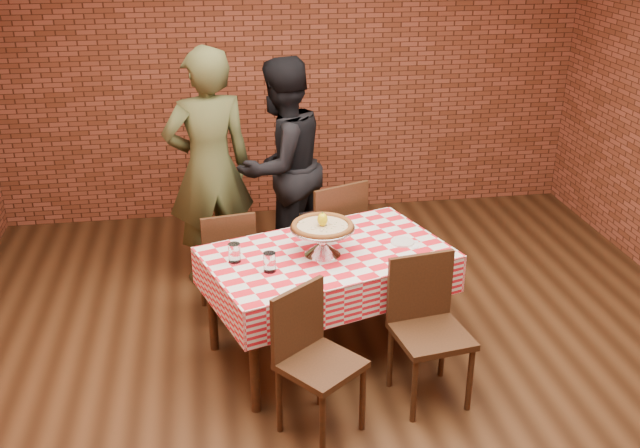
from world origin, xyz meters
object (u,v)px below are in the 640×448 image
Objects in this scene: diner_olive at (209,168)px; pizza at (322,227)px; chair_far_left at (226,261)px; chair_far_right at (327,234)px; chair_near_left at (321,367)px; water_glass_left at (270,262)px; chair_near_right at (431,335)px; table at (327,303)px; pizza_stand at (322,241)px; water_glass_right at (234,253)px; diner_black at (282,166)px; condiment_caddy at (309,224)px.

pizza is at bearing 105.65° from diner_olive.
chair_far_left is 0.83m from chair_far_right.
chair_near_left is at bearing 57.96° from chair_far_right.
pizza is at bearing 42.22° from chair_near_left.
chair_near_right is at bearing -22.96° from water_glass_left.
chair_near_right reaches higher than chair_far_left.
table is at bearing 107.41° from diner_olive.
pizza_stand reaches higher than chair_far_right.
chair_near_left is at bearing -60.45° from water_glass_right.
water_glass_right is (-0.60, -0.05, 0.44)m from table.
pizza_stand is at bearing 0.00° from pizza.
diner_black is at bearing 72.32° from water_glass_right.
chair_far_right is (0.18, 0.92, -0.38)m from pizza_stand.
water_glass_right reaches higher than chair_near_left.
table is 0.63m from water_glass_left.
chair_near_right is 2.13m from diner_black.
chair_far_left is at bearing 106.76° from water_glass_left.
chair_near_right is 1.05× the size of chair_far_left.
water_glass_left is (-0.36, -0.18, -0.03)m from pizza_stand.
water_glass_left is 1.61m from diner_black.
condiment_caddy is 1.14m from diner_olive.
chair_near_left is at bearing -99.72° from pizza_stand.
water_glass_left is 0.81× the size of condiment_caddy.
diner_black is (-0.11, 1.40, 0.03)m from pizza_stand.
pizza is 0.22× the size of diner_black.
chair_near_right is (1.13, -0.56, -0.37)m from water_glass_right.
diner_olive is at bearing 119.05° from pizza.
chair_near_left is 1.02× the size of chair_far_left.
diner_olive is (-0.08, 0.59, 0.52)m from chair_far_left.
chair_far_left is at bearing 18.77° from diner_black.
diner_black is at bearing 94.44° from pizza.
chair_near_right is 0.51× the size of diner_black.
water_glass_left is 0.74m from chair_near_left.
water_glass_left is at bearing -151.50° from table.
pizza_stand reaches higher than chair_far_left.
diner_black is (-0.07, 1.09, 0.04)m from condiment_caddy.
condiment_caddy is 0.17× the size of chair_near_left.
diner_olive is at bearing 67.31° from chair_near_left.
chair_far_left is at bearing 125.11° from chair_near_right.
condiment_caddy is at bearing 139.63° from chair_far_left.
chair_near_left is 1.51m from chair_far_left.
pizza reaches higher than chair_far_right.
pizza_stand reaches higher than chair_near_right.
pizza_stand is 0.89m from chair_near_left.
water_glass_right is at bearing 82.27° from diner_olive.
water_glass_right is at bearing 34.75° from diner_black.
pizza is 0.42× the size of chair_far_right.
table is 0.58m from pizza.
chair_near_left is at bearing -69.40° from water_glass_left.
chair_far_left is at bearing -2.82° from chair_far_right.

